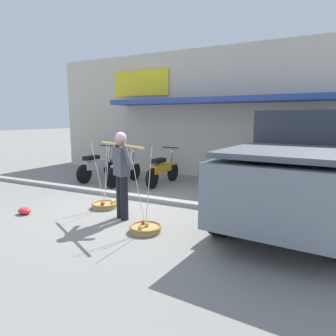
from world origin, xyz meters
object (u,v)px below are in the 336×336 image
Objects in this scene: parked_truck at (301,167)px; motorcycle_third_in_row at (162,170)px; fruit_basket_right_side at (145,228)px; plastic_litter_bag at (25,211)px; fruit_basket_left_side at (105,204)px; motorcycle_second_in_row at (123,169)px; fruit_vendor at (121,170)px; motorcycle_nearest_shop at (97,166)px.

motorcycle_third_in_row is at bearing 158.38° from parked_truck.
fruit_basket_right_side is 2.75m from plastic_litter_bag.
fruit_basket_left_side is 0.80× the size of motorcycle_second_in_row.
parked_truck reaches higher than motorcycle_second_in_row.
motorcycle_third_in_row is (1.08, 0.45, 0.00)m from motorcycle_second_in_row.
fruit_vendor is 2.27m from plastic_litter_bag.
plastic_litter_bag is at bearing -107.30° from motorcycle_third_in_row.
fruit_basket_right_side is at bearing -49.28° from motorcycle_second_in_row.
parked_truck is at bearing 24.38° from plastic_litter_bag.
fruit_basket_left_side reaches higher than motorcycle_second_in_row.
parked_truck is (2.29, 1.99, 0.95)m from fruit_basket_right_side.
motorcycle_nearest_shop is (-2.96, 2.76, -0.53)m from fruit_vendor.
motorcycle_third_in_row is 6.51× the size of plastic_litter_bag.
motorcycle_nearest_shop is at bearing 168.96° from parked_truck.
motorcycle_second_in_row is at bearing -157.26° from motorcycle_third_in_row.
fruit_basket_left_side is 1.62m from plastic_litter_bag.
motorcycle_nearest_shop is 1.00× the size of motorcycle_third_in_row.
motorcycle_third_in_row is (2.18, 0.35, 0.00)m from motorcycle_nearest_shop.
fruit_basket_left_side is at bearing 43.21° from plastic_litter_bag.
motorcycle_nearest_shop is 0.38× the size of parked_truck.
fruit_vendor is at bearing -76.02° from motorcycle_third_in_row.
motorcycle_nearest_shop is (-3.73, 3.17, 0.38)m from fruit_basket_right_side.
fruit_vendor is 0.93× the size of motorcycle_nearest_shop.
motorcycle_second_in_row is 1.00× the size of motorcycle_third_in_row.
motorcycle_third_in_row reaches higher than plastic_litter_bag.
fruit_vendor reaches higher than plastic_litter_bag.
fruit_basket_left_side is at bearing -64.18° from motorcycle_second_in_row.
fruit_vendor is 3.28m from motorcycle_second_in_row.
fruit_vendor reaches higher than fruit_basket_right_side.
fruit_vendor is 6.05× the size of plastic_litter_bag.
motorcycle_second_in_row is at bearing 125.05° from fruit_vendor.
plastic_litter_bag is (1.00, -3.45, -0.38)m from motorcycle_nearest_shop.
motorcycle_nearest_shop is 3.62m from plastic_litter_bag.
motorcycle_second_in_row is 0.38× the size of parked_truck.
parked_truck reaches higher than fruit_basket_left_side.
fruit_vendor is at bearing -42.98° from motorcycle_nearest_shop.
motorcycle_second_in_row and motorcycle_third_in_row have the same top height.
fruit_basket_left_side reaches higher than motorcycle_third_in_row.
fruit_basket_right_side is at bearing 6.01° from plastic_litter_bag.
motorcycle_third_in_row is 4.17m from parked_truck.
motorcycle_third_in_row is (-0.77, 3.10, -0.53)m from fruit_vendor.
fruit_basket_left_side is 1.76m from fruit_basket_right_side.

